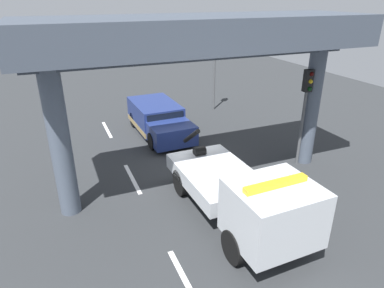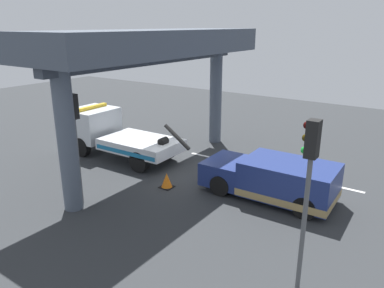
% 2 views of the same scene
% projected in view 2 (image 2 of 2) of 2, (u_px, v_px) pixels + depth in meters
% --- Properties ---
extents(ground_plane, '(60.00, 40.00, 0.10)m').
position_uv_depth(ground_plane, '(184.00, 174.00, 17.08)').
color(ground_plane, '#2D3033').
extents(lane_stripe_west, '(2.60, 0.16, 0.01)m').
position_uv_depth(lane_stripe_west, '(332.00, 185.00, 15.80)').
color(lane_stripe_west, silver).
rests_on(lane_stripe_west, ground).
extents(lane_stripe_mid, '(2.60, 0.16, 0.01)m').
position_uv_depth(lane_stripe_mid, '(213.00, 158.00, 19.05)').
color(lane_stripe_mid, silver).
rests_on(lane_stripe_mid, ground).
extents(lane_stripe_east, '(2.60, 0.16, 0.01)m').
position_uv_depth(lane_stripe_east, '(128.00, 138.00, 22.31)').
color(lane_stripe_east, silver).
rests_on(lane_stripe_east, ground).
extents(tow_truck_white, '(7.28, 2.53, 2.46)m').
position_uv_depth(tow_truck_white, '(112.00, 133.00, 19.14)').
color(tow_truck_white, silver).
rests_on(tow_truck_white, ground).
extents(towed_van_green, '(5.24, 2.31, 1.58)m').
position_uv_depth(towed_van_green, '(274.00, 179.00, 14.46)').
color(towed_van_green, navy).
rests_on(towed_van_green, ground).
extents(overpass_structure, '(3.60, 12.10, 6.33)m').
position_uv_depth(overpass_structure, '(157.00, 50.00, 16.14)').
color(overpass_structure, '#4C5666').
rests_on(overpass_structure, ground).
extents(traffic_light_near, '(0.39, 0.32, 4.51)m').
position_uv_depth(traffic_light_near, '(309.00, 171.00, 8.68)').
color(traffic_light_near, '#515456').
rests_on(traffic_light_near, ground).
extents(traffic_light_far, '(0.39, 0.32, 4.21)m').
position_uv_depth(traffic_light_far, '(74.00, 125.00, 13.35)').
color(traffic_light_far, '#515456').
rests_on(traffic_light_far, ground).
extents(traffic_cone_orange, '(0.53, 0.53, 0.63)m').
position_uv_depth(traffic_cone_orange, '(167.00, 181.00, 15.53)').
color(traffic_cone_orange, orange).
rests_on(traffic_cone_orange, ground).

